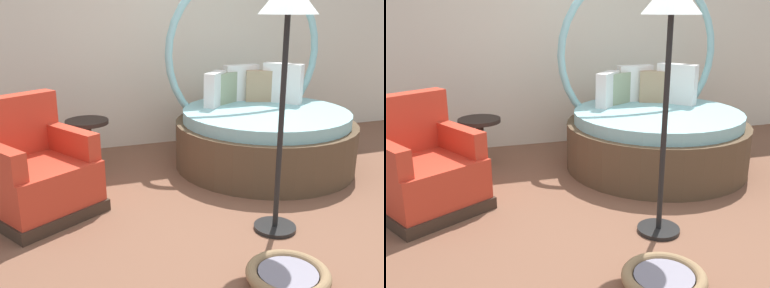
# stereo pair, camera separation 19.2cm
# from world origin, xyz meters

# --- Properties ---
(ground_plane) EXTENTS (8.00, 8.00, 0.02)m
(ground_plane) POSITION_xyz_m (0.00, 0.00, -0.01)
(ground_plane) COLOR brown
(back_wall) EXTENTS (8.00, 0.12, 2.78)m
(back_wall) POSITION_xyz_m (0.00, 2.40, 1.39)
(back_wall) COLOR silver
(back_wall) RESTS_ON ground_plane
(round_daybed) EXTENTS (1.88, 1.88, 2.07)m
(round_daybed) POSITION_xyz_m (0.75, 1.26, 0.41)
(round_daybed) COLOR brown
(round_daybed) RESTS_ON ground_plane
(red_armchair) EXTENTS (1.09, 1.09, 0.94)m
(red_armchair) POSITION_xyz_m (-1.56, 0.79, 0.33)
(red_armchair) COLOR #38281E
(red_armchair) RESTS_ON ground_plane
(pet_basket) EXTENTS (0.51, 0.51, 0.13)m
(pet_basket) POSITION_xyz_m (-0.16, -0.83, 0.07)
(pet_basket) COLOR #8E704C
(pet_basket) RESTS_ON ground_plane
(side_table) EXTENTS (0.44, 0.44, 0.52)m
(side_table) POSITION_xyz_m (-1.02, 1.70, 0.43)
(side_table) COLOR #2D231E
(side_table) RESTS_ON ground_plane
(floor_lamp) EXTENTS (0.40, 0.40, 1.82)m
(floor_lamp) POSITION_xyz_m (0.15, -0.15, 1.53)
(floor_lamp) COLOR black
(floor_lamp) RESTS_ON ground_plane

